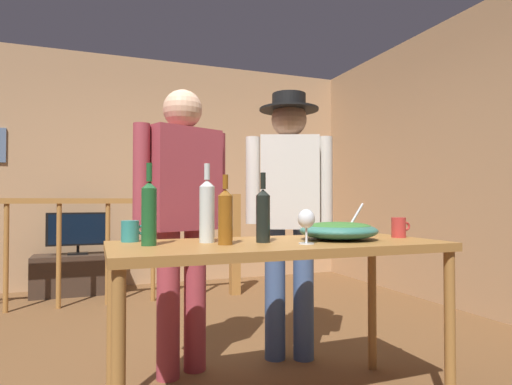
{
  "coord_description": "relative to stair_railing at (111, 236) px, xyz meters",
  "views": [
    {
      "loc": [
        -0.45,
        -2.5,
        0.99
      ],
      "look_at": [
        0.37,
        -0.33,
        1.04
      ],
      "focal_mm": 30.04,
      "sensor_mm": 36.0,
      "label": 1
    }
  ],
  "objects": [
    {
      "name": "mug_teal",
      "position": [
        0.01,
        -2.27,
        0.2
      ],
      "size": [
        0.12,
        0.08,
        0.1
      ],
      "color": "teal",
      "rests_on": "serving_table"
    },
    {
      "name": "person_standing_right",
      "position": [
        1.01,
        -1.9,
        0.34
      ],
      "size": [
        0.52,
        0.38,
        1.68
      ],
      "rotation": [
        0.0,
        0.0,
        2.76
      ],
      "color": "#3D5684",
      "rests_on": "ground_plane"
    },
    {
      "name": "side_wall_right",
      "position": [
        3.04,
        -1.02,
        0.71
      ],
      "size": [
        0.1,
        4.28,
        2.73
      ],
      "primitive_type": "cube",
      "color": "tan",
      "rests_on": "ground_plane"
    },
    {
      "name": "serving_table",
      "position": [
        0.67,
        -2.52,
        0.06
      ],
      "size": [
        1.55,
        0.68,
        0.8
      ],
      "color": "#9E6B33",
      "rests_on": "ground_plane"
    },
    {
      "name": "ground_plane",
      "position": [
        0.3,
        -1.88,
        -0.66
      ],
      "size": [
        7.43,
        7.43,
        0.0
      ],
      "primitive_type": "plane",
      "color": "brown"
    },
    {
      "name": "wine_bottle_clear",
      "position": [
        0.34,
        -2.44,
        0.3
      ],
      "size": [
        0.07,
        0.07,
        0.37
      ],
      "color": "silver",
      "rests_on": "serving_table"
    },
    {
      "name": "wine_bottle_amber",
      "position": [
        0.39,
        -2.56,
        0.27
      ],
      "size": [
        0.07,
        0.07,
        0.31
      ],
      "color": "brown",
      "rests_on": "serving_table"
    },
    {
      "name": "tv_console",
      "position": [
        -0.32,
        0.63,
        -0.45
      ],
      "size": [
        0.9,
        0.4,
        0.42
      ],
      "primitive_type": "cube",
      "color": "#38281E",
      "rests_on": "ground_plane"
    },
    {
      "name": "mug_red",
      "position": [
        1.36,
        -2.52,
        0.2
      ],
      "size": [
        0.11,
        0.07,
        0.11
      ],
      "color": "#B7332D",
      "rests_on": "serving_table"
    },
    {
      "name": "salad_bowl",
      "position": [
        0.99,
        -2.53,
        0.2
      ],
      "size": [
        0.39,
        0.39,
        0.2
      ],
      "color": "#337060",
      "rests_on": "serving_table"
    },
    {
      "name": "wine_bottle_dark",
      "position": [
        0.59,
        -2.52,
        0.28
      ],
      "size": [
        0.07,
        0.07,
        0.33
      ],
      "color": "black",
      "rests_on": "serving_table"
    },
    {
      "name": "flat_screen_tv",
      "position": [
        -0.32,
        0.6,
        0.03
      ],
      "size": [
        0.62,
        0.12,
        0.45
      ],
      "color": "black",
      "rests_on": "tv_console"
    },
    {
      "name": "wine_glass",
      "position": [
        0.74,
        -2.67,
        0.25
      ],
      "size": [
        0.08,
        0.08,
        0.16
      ],
      "color": "silver",
      "rests_on": "serving_table"
    },
    {
      "name": "stair_railing",
      "position": [
        0.0,
        0.0,
        0.0
      ],
      "size": [
        3.53,
        0.1,
        1.07
      ],
      "color": "#9E6B33",
      "rests_on": "ground_plane"
    },
    {
      "name": "back_wall",
      "position": [
        0.3,
        0.98,
        0.71
      ],
      "size": [
        5.47,
        0.1,
        2.73
      ],
      "primitive_type": "cube",
      "color": "tan",
      "rests_on": "ground_plane"
    },
    {
      "name": "wine_bottle_green",
      "position": [
        0.07,
        -2.48,
        0.29
      ],
      "size": [
        0.07,
        0.07,
        0.36
      ],
      "color": "#1E5628",
      "rests_on": "serving_table"
    },
    {
      "name": "person_standing_left",
      "position": [
        0.33,
        -1.9,
        0.32
      ],
      "size": [
        0.57,
        0.36,
        1.64
      ],
      "rotation": [
        0.0,
        0.0,
        3.52
      ],
      "color": "#9E3842",
      "rests_on": "ground_plane"
    }
  ]
}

